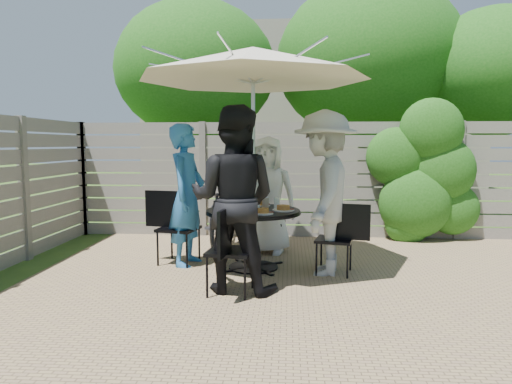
# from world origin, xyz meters

# --- Properties ---
(backyard_envelope) EXTENTS (60.00, 60.00, 5.00)m
(backyard_envelope) POSITION_xyz_m (0.09, 10.29, 2.61)
(backyard_envelope) COLOR #315019
(backyard_envelope) RESTS_ON ground
(patio_table) EXTENTS (1.26, 1.26, 0.72)m
(patio_table) POSITION_xyz_m (-1.04, 1.08, 0.50)
(patio_table) COLOR black
(patio_table) RESTS_ON ground
(umbrella) EXTENTS (3.07, 3.07, 2.60)m
(umbrella) POSITION_xyz_m (-1.04, 1.08, 2.41)
(umbrella) COLOR silver
(umbrella) RESTS_ON ground
(chair_back) EXTENTS (0.44, 0.62, 0.83)m
(chair_back) POSITION_xyz_m (-0.88, 2.03, 0.25)
(chair_back) COLOR black
(chair_back) RESTS_ON ground
(person_back) EXTENTS (0.85, 0.63, 1.60)m
(person_back) POSITION_xyz_m (-0.90, 1.90, 0.80)
(person_back) COLOR white
(person_back) RESTS_ON ground
(chair_left) EXTENTS (0.70, 0.52, 0.92)m
(chair_left) POSITION_xyz_m (-1.99, 1.23, 0.28)
(chair_left) COLOR black
(chair_left) RESTS_ON ground
(person_left) EXTENTS (0.51, 0.69, 1.74)m
(person_left) POSITION_xyz_m (-1.86, 1.21, 0.87)
(person_left) COLOR #296EB2
(person_left) RESTS_ON ground
(chair_front) EXTENTS (0.48, 0.67, 0.89)m
(chair_front) POSITION_xyz_m (-1.19, 0.13, 0.27)
(chair_front) COLOR black
(chair_front) RESTS_ON ground
(person_front) EXTENTS (1.01, 0.85, 1.87)m
(person_front) POSITION_xyz_m (-1.17, 0.26, 0.94)
(person_front) COLOR black
(person_front) RESTS_ON ground
(chair_right) EXTENTS (0.63, 0.48, 0.83)m
(chair_right) POSITION_xyz_m (-0.09, 0.92, 0.25)
(chair_right) COLOR black
(chair_right) RESTS_ON ground
(person_right) EXTENTS (0.88, 1.31, 1.87)m
(person_right) POSITION_xyz_m (-0.22, 0.94, 0.94)
(person_right) COLOR #A6A5A1
(person_right) RESTS_ON ground
(plate_back) EXTENTS (0.26, 0.26, 0.06)m
(plate_back) POSITION_xyz_m (-0.98, 1.43, 0.75)
(plate_back) COLOR white
(plate_back) RESTS_ON patio_table
(plate_left) EXTENTS (0.26, 0.26, 0.06)m
(plate_left) POSITION_xyz_m (-1.39, 1.14, 0.75)
(plate_left) COLOR white
(plate_left) RESTS_ON patio_table
(plate_front) EXTENTS (0.26, 0.26, 0.06)m
(plate_front) POSITION_xyz_m (-1.10, 0.72, 0.75)
(plate_front) COLOR white
(plate_front) RESTS_ON patio_table
(plate_right) EXTENTS (0.26, 0.26, 0.06)m
(plate_right) POSITION_xyz_m (-0.68, 1.02, 0.75)
(plate_right) COLOR white
(plate_right) RESTS_ON patio_table
(plate_extra) EXTENTS (0.24, 0.24, 0.06)m
(plate_extra) POSITION_xyz_m (-0.91, 0.75, 0.75)
(plate_extra) COLOR white
(plate_extra) RESTS_ON patio_table
(glass_back) EXTENTS (0.07, 0.07, 0.14)m
(glass_back) POSITION_xyz_m (-1.10, 1.35, 0.79)
(glass_back) COLOR silver
(glass_back) RESTS_ON patio_table
(glass_left) EXTENTS (0.07, 0.07, 0.14)m
(glass_left) POSITION_xyz_m (-1.31, 1.02, 0.79)
(glass_left) COLOR silver
(glass_left) RESTS_ON patio_table
(glass_front) EXTENTS (0.07, 0.07, 0.14)m
(glass_front) POSITION_xyz_m (-0.98, 0.81, 0.79)
(glass_front) COLOR silver
(glass_front) RESTS_ON patio_table
(glass_right) EXTENTS (0.07, 0.07, 0.14)m
(glass_right) POSITION_xyz_m (-0.77, 1.14, 0.79)
(glass_right) COLOR silver
(glass_right) RESTS_ON patio_table
(syrup_jug) EXTENTS (0.09, 0.09, 0.16)m
(syrup_jug) POSITION_xyz_m (-1.09, 1.14, 0.80)
(syrup_jug) COLOR #59280C
(syrup_jug) RESTS_ON patio_table
(coffee_cup) EXTENTS (0.08, 0.08, 0.12)m
(coffee_cup) POSITION_xyz_m (-0.90, 1.28, 0.78)
(coffee_cup) COLOR #C6B293
(coffee_cup) RESTS_ON patio_table
(bicycle) EXTENTS (0.69, 1.92, 1.00)m
(bicycle) POSITION_xyz_m (-1.63, 2.60, 0.50)
(bicycle) COLOR #333338
(bicycle) RESTS_ON ground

